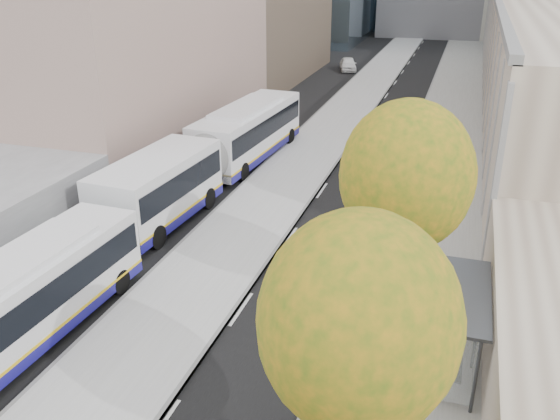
% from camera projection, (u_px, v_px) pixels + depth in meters
% --- Properties ---
extents(bus_platform, '(4.25, 150.00, 0.15)m').
position_uv_depth(bus_platform, '(328.00, 131.00, 41.72)').
color(bus_platform, '#A7A7A7').
rests_on(bus_platform, ground).
extents(sidewalk, '(4.75, 150.00, 0.08)m').
position_uv_depth(sidewalk, '(445.00, 142.00, 39.52)').
color(sidewalk, gray).
rests_on(sidewalk, ground).
extents(bus_shelter, '(1.90, 4.40, 2.53)m').
position_uv_depth(bus_shelter, '(462.00, 306.00, 17.21)').
color(bus_shelter, '#383A3F').
rests_on(bus_shelter, sidewalk).
extents(tree_b, '(4.00, 4.00, 6.97)m').
position_uv_depth(tree_b, '(359.00, 323.00, 11.44)').
color(tree_b, black).
rests_on(tree_b, sidewalk).
extents(tree_c, '(4.20, 4.20, 7.28)m').
position_uv_depth(tree_c, '(407.00, 176.00, 18.35)').
color(tree_c, black).
rests_on(tree_c, sidewalk).
extents(bus_far, '(4.01, 19.17, 3.17)m').
position_uv_depth(bus_far, '(216.00, 152.00, 32.04)').
color(bus_far, silver).
rests_on(bus_far, ground).
extents(distant_car, '(2.61, 4.35, 1.39)m').
position_uv_depth(distant_car, '(348.00, 64.00, 63.40)').
color(distant_car, white).
rests_on(distant_car, ground).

